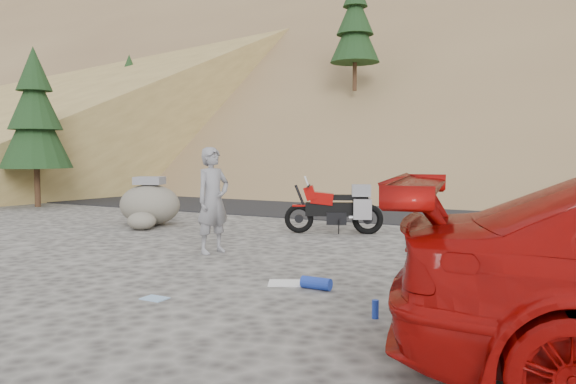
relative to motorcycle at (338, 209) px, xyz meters
The scene contains 13 objects.
ground 3.69m from the motorcycle, 85.45° to the right, with size 140.00×140.00×0.00m, color #413E3C.
road 5.39m from the motorcycle, 86.91° to the left, with size 120.00×7.00×0.05m, color black.
hillside 38.70m from the motorcycle, 89.63° to the left, with size 120.00×73.00×46.72m.
conifer_verge 11.00m from the motorcycle, behind, with size 2.20×2.20×5.04m.
motorcycle is the anchor object (origin of this frame).
man 3.35m from the motorcycle, 107.89° to the right, with size 0.67×0.44×1.84m, color gray.
boulder 4.58m from the motorcycle, 169.13° to the right, with size 1.69×1.51×1.16m.
small_rock 4.42m from the motorcycle, 159.28° to the right, with size 0.71×0.64×0.40m.
gear_white_cloth 4.73m from the motorcycle, 75.70° to the right, with size 0.43×0.38×0.01m, color white.
gear_blue_mat 4.95m from the motorcycle, 70.24° to the right, with size 0.16×0.16×0.40m, color #1C37A8.
gear_bottle 6.15m from the motorcycle, 63.31° to the right, with size 0.07×0.07×0.20m, color #1C37A8.
gear_funnel 6.72m from the motorcycle, 50.29° to the right, with size 0.15×0.15×0.19m, color red.
gear_blue_cloth 6.00m from the motorcycle, 88.51° to the right, with size 0.30×0.22×0.01m, color #8BB0D8.
Camera 1 is at (4.39, -7.41, 1.77)m, focal length 35.00 mm.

